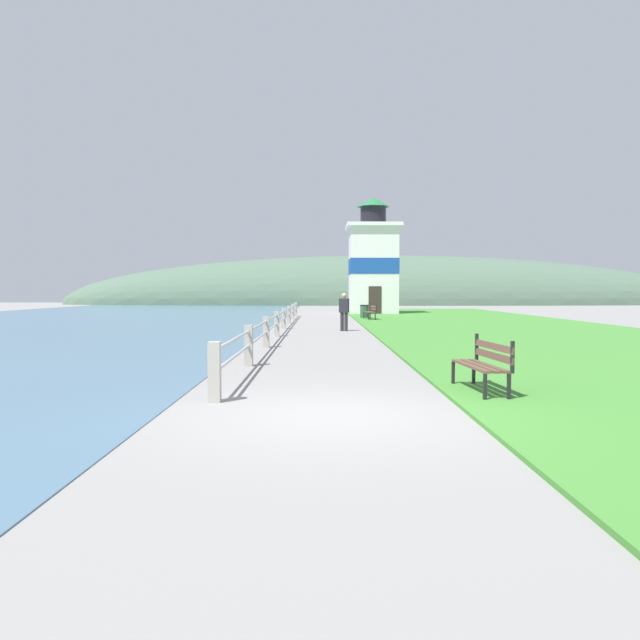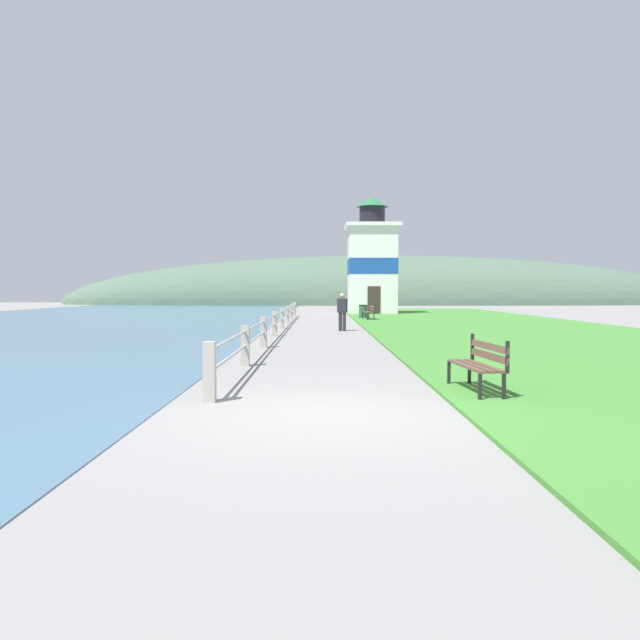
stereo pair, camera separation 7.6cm
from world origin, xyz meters
name	(u,v)px [view 1 (the left image)]	position (x,y,z in m)	size (l,w,h in m)	color
ground_plane	(330,415)	(0.00, 0.00, 0.00)	(160.00, 160.00, 0.00)	gray
grass_verge	(499,328)	(7.86, 19.25, 0.03)	(12.00, 57.75, 0.06)	#428433
water_strip	(0,329)	(-14.36, 19.25, 0.01)	(24.00, 92.40, 0.01)	#476B84
seawall_railing	(279,319)	(-1.76, 16.86, 0.54)	(0.18, 31.90, 0.92)	#A8A399
park_bench_near	(483,362)	(2.54, 1.72, 0.54)	(0.61, 1.70, 0.94)	brown
park_bench_midway	(370,311)	(2.77, 27.17, 0.54)	(0.63, 1.75, 0.94)	brown
lighthouse	(372,264)	(3.72, 37.17, 3.67)	(3.91, 3.91, 8.46)	white
person_strolling	(343,310)	(0.85, 17.63, 0.87)	(0.44, 0.33, 1.60)	#28282D
trash_bin	(363,312)	(2.52, 29.05, 0.42)	(0.54, 0.54, 0.84)	#2D5138
distant_hillside	(385,304)	(8.00, 68.50, 0.00)	(80.00, 16.00, 12.00)	#4C6651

